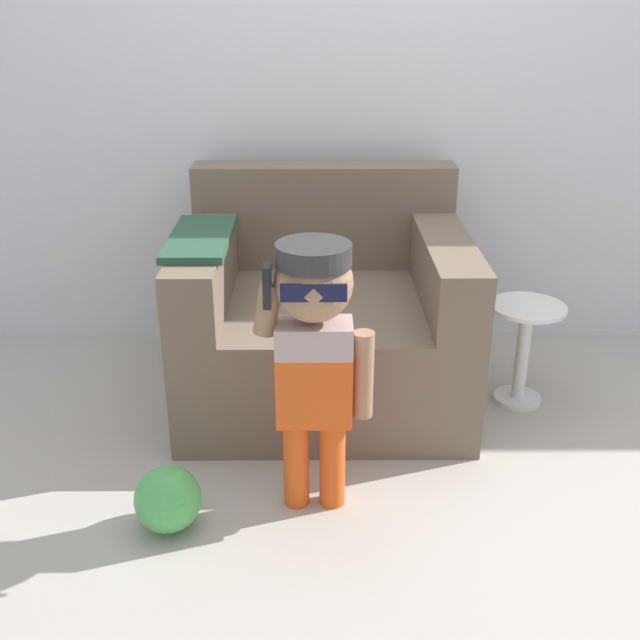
{
  "coord_description": "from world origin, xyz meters",
  "views": [
    {
      "loc": [
        -0.19,
        -2.63,
        1.59
      ],
      "look_at": [
        -0.18,
        -0.17,
        0.51
      ],
      "focal_mm": 42.0,
      "sensor_mm": 36.0,
      "label": 1
    }
  ],
  "objects_px": {
    "person_child": "(315,339)",
    "side_table": "(524,344)",
    "toy_ball": "(168,499)",
    "armchair": "(324,319)"
  },
  "relations": [
    {
      "from": "armchair",
      "to": "side_table",
      "type": "xyz_separation_m",
      "value": [
        0.82,
        -0.1,
        -0.07
      ]
    },
    {
      "from": "side_table",
      "to": "person_child",
      "type": "bearing_deg",
      "value": -141.25
    },
    {
      "from": "person_child",
      "to": "side_table",
      "type": "relative_size",
      "value": 2.1
    },
    {
      "from": "person_child",
      "to": "toy_ball",
      "type": "height_order",
      "value": "person_child"
    },
    {
      "from": "toy_ball",
      "to": "side_table",
      "type": "bearing_deg",
      "value": 31.57
    },
    {
      "from": "person_child",
      "to": "toy_ball",
      "type": "distance_m",
      "value": 0.7
    },
    {
      "from": "side_table",
      "to": "toy_ball",
      "type": "xyz_separation_m",
      "value": [
        -1.33,
        -0.82,
        -0.16
      ]
    },
    {
      "from": "armchair",
      "to": "toy_ball",
      "type": "relative_size",
      "value": 5.4
    },
    {
      "from": "armchair",
      "to": "side_table",
      "type": "distance_m",
      "value": 0.83
    },
    {
      "from": "person_child",
      "to": "side_table",
      "type": "distance_m",
      "value": 1.16
    }
  ]
}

